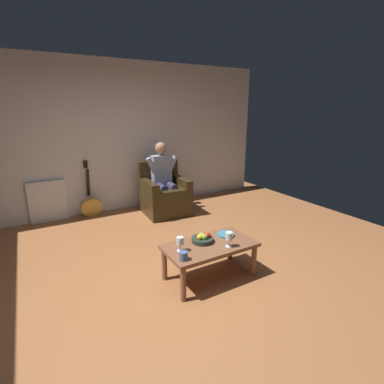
{
  "coord_description": "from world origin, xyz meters",
  "views": [
    {
      "loc": [
        1.28,
        2.48,
        1.85
      ],
      "look_at": [
        -0.69,
        -0.92,
        0.7
      ],
      "focal_mm": 26.9,
      "sensor_mm": 36.0,
      "label": 1
    }
  ],
  "objects_px": {
    "wine_glass_far": "(229,237)",
    "decorative_dish": "(226,234)",
    "guitar": "(91,205)",
    "candle_jar": "(183,256)",
    "person_seated": "(164,176)",
    "fruit_bowl": "(203,239)",
    "coffee_table": "(210,249)",
    "armchair": "(164,195)",
    "wine_glass_near": "(180,242)"
  },
  "relations": [
    {
      "from": "wine_glass_far",
      "to": "decorative_dish",
      "type": "height_order",
      "value": "wine_glass_far"
    },
    {
      "from": "guitar",
      "to": "candle_jar",
      "type": "xyz_separation_m",
      "value": [
        -0.34,
        2.81,
        0.24
      ]
    },
    {
      "from": "person_seated",
      "to": "candle_jar",
      "type": "xyz_separation_m",
      "value": [
        0.87,
        2.36,
        -0.22
      ]
    },
    {
      "from": "wine_glass_far",
      "to": "fruit_bowl",
      "type": "distance_m",
      "value": 0.31
    },
    {
      "from": "coffee_table",
      "to": "decorative_dish",
      "type": "xyz_separation_m",
      "value": [
        -0.28,
        -0.09,
        0.07
      ]
    },
    {
      "from": "armchair",
      "to": "candle_jar",
      "type": "relative_size",
      "value": 10.65
    },
    {
      "from": "decorative_dish",
      "to": "fruit_bowl",
      "type": "bearing_deg",
      "value": 2.27
    },
    {
      "from": "guitar",
      "to": "wine_glass_far",
      "type": "bearing_deg",
      "value": 107.61
    },
    {
      "from": "coffee_table",
      "to": "guitar",
      "type": "height_order",
      "value": "guitar"
    },
    {
      "from": "guitar",
      "to": "wine_glass_far",
      "type": "height_order",
      "value": "guitar"
    },
    {
      "from": "decorative_dish",
      "to": "person_seated",
      "type": "bearing_deg",
      "value": -94.73
    },
    {
      "from": "coffee_table",
      "to": "decorative_dish",
      "type": "distance_m",
      "value": 0.31
    },
    {
      "from": "coffee_table",
      "to": "wine_glass_far",
      "type": "xyz_separation_m",
      "value": [
        -0.14,
        0.15,
        0.18
      ]
    },
    {
      "from": "wine_glass_far",
      "to": "fruit_bowl",
      "type": "xyz_separation_m",
      "value": [
        0.18,
        -0.23,
        -0.08
      ]
    },
    {
      "from": "armchair",
      "to": "person_seated",
      "type": "bearing_deg",
      "value": -90.0
    },
    {
      "from": "person_seated",
      "to": "wine_glass_far",
      "type": "xyz_separation_m",
      "value": [
        0.32,
        2.36,
        -0.15
      ]
    },
    {
      "from": "armchair",
      "to": "wine_glass_far",
      "type": "bearing_deg",
      "value": 85.11
    },
    {
      "from": "person_seated",
      "to": "candle_jar",
      "type": "relative_size",
      "value": 14.66
    },
    {
      "from": "person_seated",
      "to": "guitar",
      "type": "xyz_separation_m",
      "value": [
        1.21,
        -0.45,
        -0.46
      ]
    },
    {
      "from": "wine_glass_far",
      "to": "candle_jar",
      "type": "distance_m",
      "value": 0.56
    },
    {
      "from": "armchair",
      "to": "candle_jar",
      "type": "distance_m",
      "value": 2.51
    },
    {
      "from": "coffee_table",
      "to": "wine_glass_near",
      "type": "bearing_deg",
      "value": -3.08
    },
    {
      "from": "person_seated",
      "to": "fruit_bowl",
      "type": "relative_size",
      "value": 5.26
    },
    {
      "from": "fruit_bowl",
      "to": "candle_jar",
      "type": "bearing_deg",
      "value": 32.42
    },
    {
      "from": "guitar",
      "to": "decorative_dish",
      "type": "distance_m",
      "value": 2.77
    },
    {
      "from": "fruit_bowl",
      "to": "decorative_dish",
      "type": "distance_m",
      "value": 0.33
    },
    {
      "from": "person_seated",
      "to": "fruit_bowl",
      "type": "distance_m",
      "value": 2.19
    },
    {
      "from": "decorative_dish",
      "to": "candle_jar",
      "type": "height_order",
      "value": "candle_jar"
    },
    {
      "from": "decorative_dish",
      "to": "coffee_table",
      "type": "bearing_deg",
      "value": 18.43
    },
    {
      "from": "coffee_table",
      "to": "armchair",
      "type": "bearing_deg",
      "value": -101.74
    },
    {
      "from": "wine_glass_near",
      "to": "fruit_bowl",
      "type": "xyz_separation_m",
      "value": [
        -0.32,
        -0.06,
        -0.07
      ]
    },
    {
      "from": "wine_glass_near",
      "to": "decorative_dish",
      "type": "height_order",
      "value": "wine_glass_near"
    },
    {
      "from": "fruit_bowl",
      "to": "decorative_dish",
      "type": "bearing_deg",
      "value": -177.73
    },
    {
      "from": "fruit_bowl",
      "to": "decorative_dish",
      "type": "relative_size",
      "value": 1.21
    },
    {
      "from": "guitar",
      "to": "candle_jar",
      "type": "height_order",
      "value": "guitar"
    },
    {
      "from": "coffee_table",
      "to": "wine_glass_near",
      "type": "height_order",
      "value": "wine_glass_near"
    },
    {
      "from": "candle_jar",
      "to": "guitar",
      "type": "bearing_deg",
      "value": -83.2
    },
    {
      "from": "coffee_table",
      "to": "decorative_dish",
      "type": "relative_size",
      "value": 5.06
    },
    {
      "from": "coffee_table",
      "to": "wine_glass_far",
      "type": "relative_size",
      "value": 6.02
    },
    {
      "from": "armchair",
      "to": "coffee_table",
      "type": "height_order",
      "value": "armchair"
    },
    {
      "from": "wine_glass_far",
      "to": "armchair",
      "type": "bearing_deg",
      "value": -97.69
    },
    {
      "from": "wine_glass_near",
      "to": "decorative_dish",
      "type": "bearing_deg",
      "value": -173.38
    },
    {
      "from": "wine_glass_near",
      "to": "decorative_dish",
      "type": "xyz_separation_m",
      "value": [
        -0.64,
        -0.07,
        -0.1
      ]
    },
    {
      "from": "guitar",
      "to": "armchair",
      "type": "bearing_deg",
      "value": 159.09
    },
    {
      "from": "wine_glass_near",
      "to": "fruit_bowl",
      "type": "height_order",
      "value": "wine_glass_near"
    },
    {
      "from": "wine_glass_far",
      "to": "wine_glass_near",
      "type": "bearing_deg",
      "value": -19.1
    },
    {
      "from": "person_seated",
      "to": "guitar",
      "type": "distance_m",
      "value": 1.37
    },
    {
      "from": "armchair",
      "to": "decorative_dish",
      "type": "bearing_deg",
      "value": 88.06
    },
    {
      "from": "candle_jar",
      "to": "person_seated",
      "type": "bearing_deg",
      "value": -110.32
    },
    {
      "from": "armchair",
      "to": "wine_glass_near",
      "type": "xyz_separation_m",
      "value": [
        0.82,
        2.18,
        0.2
      ]
    }
  ]
}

